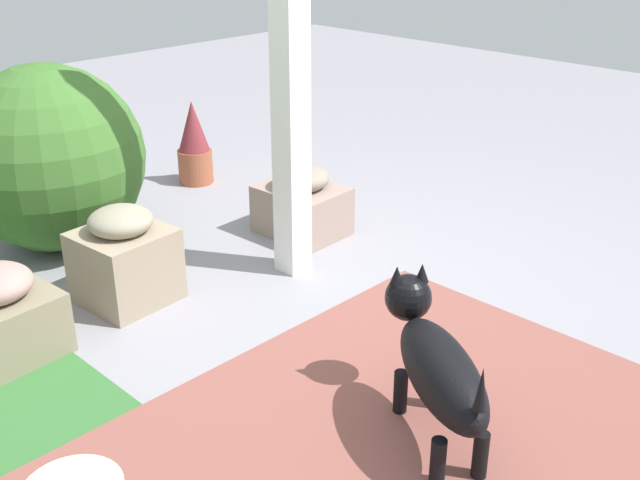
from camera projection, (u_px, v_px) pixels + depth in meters
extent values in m
plane|color=gray|center=(325.00, 308.00, 3.49)|extent=(12.00, 12.00, 0.00)
cube|color=brown|center=(390.00, 480.00, 2.45)|extent=(1.80, 2.40, 0.02)
cube|color=white|center=(290.00, 32.00, 3.38)|extent=(0.13, 0.13, 2.34)
cube|color=gray|center=(302.00, 210.00, 4.22)|extent=(0.48, 0.38, 0.27)
ellipsoid|color=gray|center=(302.00, 178.00, 4.14)|extent=(0.30, 0.30, 0.14)
cube|color=gray|center=(126.00, 266.00, 3.50)|extent=(0.41, 0.42, 0.35)
ellipsoid|color=gray|center=(120.00, 221.00, 3.41)|extent=(0.29, 0.29, 0.13)
cube|color=gray|center=(1.00, 325.00, 3.09)|extent=(0.45, 0.44, 0.27)
sphere|color=#396628|center=(50.00, 158.00, 3.94)|extent=(0.97, 0.97, 0.97)
cylinder|color=#9E5135|center=(196.00, 166.00, 4.99)|extent=(0.22, 0.22, 0.22)
cone|color=maroon|center=(193.00, 126.00, 4.88)|extent=(0.20, 0.20, 0.32)
ellipsoid|color=black|center=(442.00, 373.00, 2.50)|extent=(0.62, 0.51, 0.22)
sphere|color=black|center=(408.00, 297.00, 2.78)|extent=(0.17, 0.17, 0.17)
cone|color=black|center=(397.00, 275.00, 2.73)|extent=(0.05, 0.05, 0.07)
cone|color=black|center=(422.00, 273.00, 2.75)|extent=(0.05, 0.05, 0.07)
cylinder|color=black|center=(400.00, 394.00, 2.74)|extent=(0.05, 0.05, 0.18)
cylinder|color=black|center=(438.00, 389.00, 2.76)|extent=(0.05, 0.05, 0.18)
cylinder|color=black|center=(438.00, 464.00, 2.40)|extent=(0.05, 0.05, 0.18)
cylinder|color=black|center=(480.00, 457.00, 2.43)|extent=(0.05, 0.05, 0.18)
cone|color=black|center=(481.00, 389.00, 2.18)|extent=(0.04, 0.04, 0.14)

